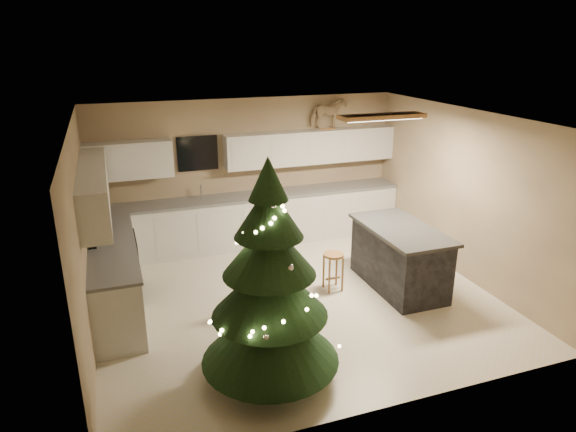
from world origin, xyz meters
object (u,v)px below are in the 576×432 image
object	(u,v)px
island	(399,257)
bar_stool	(333,263)
toddler	(259,284)
rocking_horse	(328,113)
christmas_tree	(270,293)

from	to	relation	value
island	bar_stool	world-z (taller)	island
bar_stool	toddler	world-z (taller)	toddler
rocking_horse	bar_stool	bearing A→B (deg)	152.71
toddler	bar_stool	bearing A→B (deg)	-38.04
island	toddler	size ratio (longest dim) A/B	2.13
bar_stool	rocking_horse	size ratio (longest dim) A/B	0.86
toddler	rocking_horse	world-z (taller)	rocking_horse
island	bar_stool	xyz separation A→B (m)	(-0.97, 0.24, -0.04)
island	bar_stool	distance (m)	1.00
bar_stool	rocking_horse	bearing A→B (deg)	69.11
island	rocking_horse	size ratio (longest dim) A/B	2.54
island	christmas_tree	bearing A→B (deg)	-149.94
island	christmas_tree	world-z (taller)	christmas_tree
christmas_tree	island	bearing A→B (deg)	30.06
island	toddler	world-z (taller)	island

